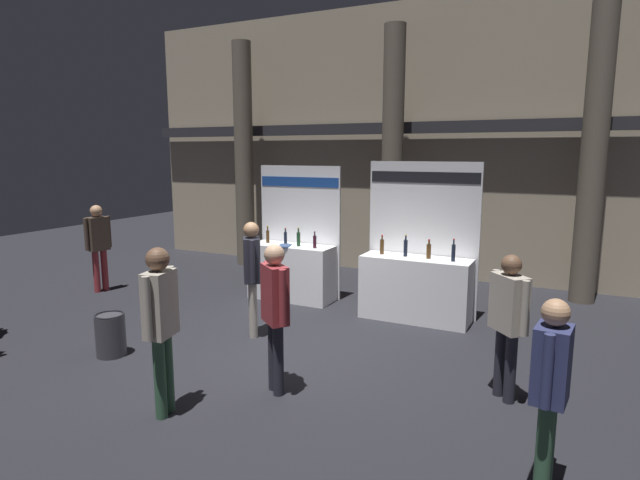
# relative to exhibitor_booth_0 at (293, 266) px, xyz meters

# --- Properties ---
(ground_plane) EXTENTS (26.69, 26.69, 0.00)m
(ground_plane) POSITION_rel_exhibitor_booth_0_xyz_m (1.17, -2.25, -0.63)
(ground_plane) COLOR black
(hall_colonnade) EXTENTS (13.35, 1.19, 5.90)m
(hall_colonnade) POSITION_rel_exhibitor_booth_0_xyz_m (1.17, 2.92, 2.29)
(hall_colonnade) COLOR tan
(hall_colonnade) RESTS_ON ground_plane
(exhibitor_booth_0) EXTENTS (1.67, 0.73, 2.48)m
(exhibitor_booth_0) POSITION_rel_exhibitor_booth_0_xyz_m (0.00, 0.00, 0.00)
(exhibitor_booth_0) COLOR white
(exhibitor_booth_0) RESTS_ON ground_plane
(exhibitor_booth_1) EXTENTS (1.86, 0.66, 2.58)m
(exhibitor_booth_1) POSITION_rel_exhibitor_booth_0_xyz_m (2.42, -0.16, 0.02)
(exhibitor_booth_1) COLOR white
(exhibitor_booth_1) RESTS_ON ground_plane
(trash_bin) EXTENTS (0.39, 0.39, 0.59)m
(trash_bin) POSITION_rel_exhibitor_booth_0_xyz_m (-0.86, -3.53, -0.33)
(trash_bin) COLOR #38383D
(trash_bin) RESTS_ON ground_plane
(visitor_1) EXTENTS (0.29, 0.49, 1.63)m
(visitor_1) POSITION_rel_exhibitor_booth_0_xyz_m (4.60, -4.03, 0.33)
(visitor_1) COLOR #33563D
(visitor_1) RESTS_ON ground_plane
(visitor_2) EXTENTS (0.46, 0.41, 1.73)m
(visitor_2) POSITION_rel_exhibitor_booth_0_xyz_m (1.72, -3.47, 0.40)
(visitor_2) COLOR #23232D
(visitor_2) RESTS_ON ground_plane
(visitor_3) EXTENTS (0.38, 0.41, 1.73)m
(visitor_3) POSITION_rel_exhibitor_booth_0_xyz_m (0.45, -2.02, 0.40)
(visitor_3) COLOR #ADA393
(visitor_3) RESTS_ON ground_plane
(visitor_6) EXTENTS (0.45, 0.47, 1.65)m
(visitor_6) POSITION_rel_exhibitor_booth_0_xyz_m (4.10, -2.48, 0.36)
(visitor_6) COLOR #23232D
(visitor_6) RESTS_ON ground_plane
(visitor_7) EXTENTS (0.29, 0.53, 1.80)m
(visitor_7) POSITION_rel_exhibitor_booth_0_xyz_m (0.95, -4.44, 0.44)
(visitor_7) COLOR #33563D
(visitor_7) RESTS_ON ground_plane
(visitor_8) EXTENTS (0.30, 0.53, 1.72)m
(visitor_8) POSITION_rel_exhibitor_booth_0_xyz_m (-3.67, -1.24, 0.40)
(visitor_8) COLOR maroon
(visitor_8) RESTS_ON ground_plane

